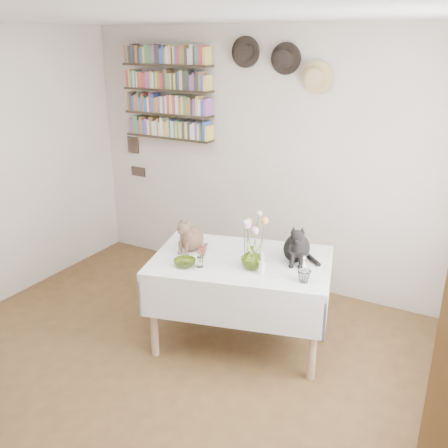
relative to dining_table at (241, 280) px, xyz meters
The scene contains 14 objects.
room 1.32m from the dining_table, 105.94° to the right, with size 4.08×4.58×2.58m.
dining_table is the anchor object (origin of this frame).
tabby_cat 0.55m from the dining_table, behind, with size 0.20×0.25×0.30m, color brown, non-canonical shape.
black_cat 0.55m from the dining_table, 25.61° to the left, with size 0.22×0.28×0.33m, color black, non-canonical shape.
flower_vase 0.32m from the dining_table, 36.08° to the right, with size 0.17×0.17×0.18m, color #90AF2F.
green_bowl 0.50m from the dining_table, 134.43° to the right, with size 0.17×0.17×0.05m, color #90AF2F.
drinking_glass 0.63m from the dining_table, 13.31° to the right, with size 0.10×0.10×0.09m, color white.
candlestick 0.39m from the dining_table, 32.97° to the right, with size 0.05×0.05×0.17m.
berry_jar 0.44m from the dining_table, 127.08° to the right, with size 0.05×0.05×0.20m.
porcelain_figurine 0.54m from the dining_table, 10.16° to the left, with size 0.05×0.05×0.10m.
flower_bouquet 0.55m from the dining_table, 33.30° to the right, with size 0.17×0.12×0.39m.
bookshelf_unit 2.19m from the dining_table, 142.51° to the left, with size 1.00×0.16×0.91m.
wall_hats 1.96m from the dining_table, 99.82° to the left, with size 0.98×0.09×0.48m.
wall_art_plaques 2.32m from the dining_table, 149.30° to the left, with size 0.21×0.02×0.44m.
Camera 1 is at (1.92, -2.11, 2.37)m, focal length 40.00 mm.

